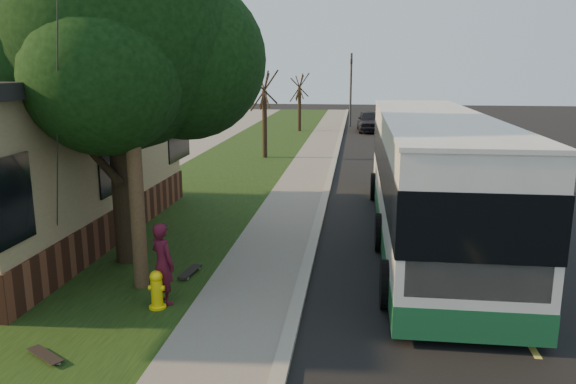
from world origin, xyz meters
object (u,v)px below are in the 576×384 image
at_px(fire_hydrant, 157,290).
at_px(utility_pole, 128,61).
at_px(bare_tree_far, 299,103).
at_px(traffic_signal, 351,85).
at_px(transit_bus, 431,175).
at_px(skateboard_spare, 45,355).
at_px(bare_tree_near, 265,116).
at_px(leafy_tree, 119,36).
at_px(skateboard_main, 190,272).
at_px(distant_car, 370,121).
at_px(skateboarder, 163,263).

xyz_separation_m(fire_hydrant, utility_pole, (-0.71, 0.99, 4.20)).
height_order(bare_tree_far, traffic_signal, traffic_signal).
bearing_deg(transit_bus, skateboard_spare, -132.74).
xyz_separation_m(bare_tree_near, skateboard_spare, (-0.18, -20.04, -2.02)).
height_order(leafy_tree, skateboard_main, leafy_tree).
relative_size(utility_pole, traffic_signal, 1.65).
relative_size(bare_tree_far, distant_car, 0.91).
distance_m(skateboarder, distant_car, 30.90).
distance_m(bare_tree_far, transit_bus, 25.53).
height_order(fire_hydrant, distant_car, distant_car).
height_order(bare_tree_near, traffic_signal, traffic_signal).
distance_m(fire_hydrant, skateboard_main, 1.80).
height_order(skateboard_main, distant_car, distant_car).
distance_m(bare_tree_near, traffic_signal, 16.52).
relative_size(leafy_tree, skateboard_spare, 10.01).
bearing_deg(fire_hydrant, skateboarder, 77.72).
height_order(skateboarder, skateboard_spare, skateboarder).
xyz_separation_m(bare_tree_far, skateboard_spare, (-0.68, -32.04, -1.88)).
relative_size(utility_pole, skateboard_spare, 11.65).
distance_m(leafy_tree, distant_car, 29.16).
distance_m(skateboarder, skateboard_main, 1.70).
height_order(utility_pole, traffic_signal, utility_pole).
xyz_separation_m(fire_hydrant, bare_tree_near, (-0.90, 18.00, 1.72)).
xyz_separation_m(transit_bus, skateboarder, (-5.54, -4.94, -0.90)).
xyz_separation_m(transit_bus, skateboard_main, (-5.49, -3.41, -1.64)).
relative_size(traffic_signal, skateboard_spare, 7.06).
distance_m(utility_pole, bare_tree_near, 17.19).
xyz_separation_m(fire_hydrant, skateboard_main, (0.10, 1.77, -0.30)).
distance_m(fire_hydrant, skateboarder, 0.50).
bearing_deg(transit_bus, leafy_tree, -160.49).
distance_m(fire_hydrant, distant_car, 31.15).
xyz_separation_m(skateboard_main, skateboard_spare, (-1.18, -3.81, -0.01)).
bearing_deg(transit_bus, bare_tree_near, 116.86).
relative_size(traffic_signal, distant_car, 1.24).
height_order(leafy_tree, skateboard_spare, leafy_tree).
height_order(skateboarder, distant_car, skateboarder).
bearing_deg(utility_pole, leafy_tree, 117.60).
height_order(utility_pole, bare_tree_near, utility_pole).
relative_size(skateboarder, skateboard_spare, 2.05).
distance_m(fire_hydrant, leafy_tree, 5.65).
xyz_separation_m(bare_tree_far, traffic_signal, (3.50, 4.00, 1.16)).
xyz_separation_m(skateboarder, skateboard_spare, (-1.14, -2.28, -0.74)).
height_order(traffic_signal, skateboard_spare, traffic_signal).
distance_m(bare_tree_far, distant_car, 5.19).
distance_m(utility_pole, distant_car, 30.52).
xyz_separation_m(fire_hydrant, skateboarder, (0.05, 0.24, 0.44)).
bearing_deg(distant_car, skateboard_main, -101.24).
bearing_deg(transit_bus, utility_pole, -146.33).
bearing_deg(skateboard_main, skateboarder, -91.76).
xyz_separation_m(bare_tree_near, skateboarder, (0.95, -17.76, -1.28)).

